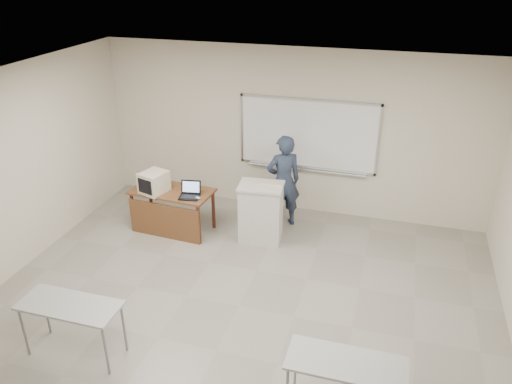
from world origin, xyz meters
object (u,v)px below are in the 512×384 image
(podium, at_px, (261,212))
(keyboard, at_px, (271,184))
(presenter, at_px, (283,181))
(whiteboard, at_px, (308,135))
(instructor_desk, at_px, (170,204))
(crt_monitor, at_px, (154,182))
(laptop, at_px, (190,193))
(mouse, at_px, (198,198))

(podium, relative_size, keyboard, 2.55)
(presenter, bearing_deg, whiteboard, -143.22)
(instructor_desk, xyz_separation_m, podium, (1.55, 0.21, -0.03))
(whiteboard, relative_size, crt_monitor, 5.71)
(crt_monitor, relative_size, laptop, 1.32)
(crt_monitor, xyz_separation_m, keyboard, (1.95, 0.30, 0.10))
(whiteboard, distance_m, instructor_desk, 2.70)
(whiteboard, xyz_separation_m, podium, (-0.50, -1.27, -0.97))
(laptop, relative_size, presenter, 0.20)
(keyboard, bearing_deg, instructor_desk, -171.74)
(crt_monitor, bearing_deg, instructor_desk, 19.99)
(presenter, bearing_deg, podium, 39.28)
(instructor_desk, height_order, keyboard, keyboard)
(laptop, distance_m, presenter, 1.61)
(whiteboard, height_order, keyboard, whiteboard)
(mouse, xyz_separation_m, keyboard, (1.15, 0.35, 0.25))
(instructor_desk, bearing_deg, laptop, 2.16)
(mouse, bearing_deg, podium, 37.62)
(instructor_desk, distance_m, keyboard, 1.79)
(crt_monitor, bearing_deg, whiteboard, 49.83)
(instructor_desk, relative_size, crt_monitor, 3.18)
(crt_monitor, distance_m, mouse, 0.82)
(mouse, bearing_deg, laptop, -176.32)
(laptop, height_order, presenter, presenter)
(crt_monitor, relative_size, mouse, 4.47)
(crt_monitor, xyz_separation_m, laptop, (0.65, 0.00, -0.12))
(podium, relative_size, mouse, 10.39)
(instructor_desk, bearing_deg, presenter, 28.99)
(laptop, relative_size, mouse, 3.39)
(mouse, bearing_deg, whiteboard, 68.22)
(podium, relative_size, presenter, 0.60)
(whiteboard, height_order, presenter, whiteboard)
(mouse, bearing_deg, presenter, 58.36)
(whiteboard, height_order, mouse, whiteboard)
(crt_monitor, height_order, mouse, crt_monitor)
(keyboard, bearing_deg, whiteboard, 72.29)
(podium, xyz_separation_m, laptop, (-1.15, -0.22, 0.30))
(whiteboard, bearing_deg, laptop, -137.88)
(instructor_desk, distance_m, podium, 1.56)
(podium, xyz_separation_m, mouse, (-1.00, -0.27, 0.26))
(whiteboard, xyz_separation_m, laptop, (-1.65, -1.49, -0.67))
(crt_monitor, height_order, keyboard, crt_monitor)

